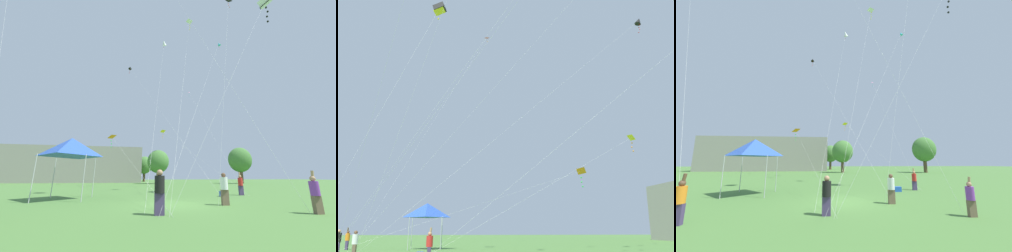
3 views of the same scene
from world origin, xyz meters
The scene contains 21 objects.
ground_plane centered at (0.00, 0.00, 0.00)m, with size 220.00×220.00×0.00m, color #4C7A38.
distant_building centered at (-18.30, 45.19, 4.72)m, with size 35.10×8.34×9.44m, color gray.
tree_far_centre centered at (2.89, 33.64, 4.96)m, with size 5.09×4.58×7.67m.
tree_far_left centered at (22.49, 31.52, 5.44)m, with size 5.58×5.03×8.43m.
tree_near_right centered at (0.43, 54.24, 5.35)m, with size 5.49×4.94×8.28m.
tree_far_right centered at (-7.23, 51.60, 5.90)m, with size 6.06×5.45×9.14m.
festival_tent centered at (-6.59, 3.20, 3.48)m, with size 3.15×3.15×4.13m.
cooler_box centered at (4.81, 3.67, 0.19)m, with size 0.62×0.40×0.39m, color blue.
person_white_shirt centered at (2.78, -0.79, 0.90)m, with size 0.40×0.40×1.67m.
person_purple_shirt centered at (5.40, -3.70, 0.83)m, with size 0.35×0.35×1.71m.
person_red_shirt centered at (6.64, 4.32, 0.90)m, with size 0.38×0.38×1.85m.
person_black_shirt centered at (-1.01, -2.90, 0.94)m, with size 0.41×0.41×1.75m.
kite_pink_delta_1 centered at (9.65, 28.68, 20.66)m, with size 3.30×25.81×21.55m.
kite_white_diamond_3 centered at (2.19, 19.51, 26.40)m, with size 4.43×22.63×27.12m.
kite_white_box_4 centered at (11.09, 3.36, 19.89)m, with size 12.53×7.15×20.74m.
kite_cyan_diamond_5 centered at (10.57, 13.83, 22.67)m, with size 12.10×17.59×23.23m.
kite_black_diamond_6 centered at (-4.29, 25.02, 23.83)m, with size 7.65×26.50×24.43m.
kite_yellow_delta_7 centered at (2.17, 19.61, 8.81)m, with size 5.41×16.39×9.27m.
kite_white_delta_8 centered at (6.33, 15.88, 28.55)m, with size 7.66×20.01×29.31m.
kite_black_delta_9 centered at (8.83, 6.72, 23.43)m, with size 7.08×8.10×24.10m.
kite_orange_delta_10 centered at (-5.96, 18.12, 7.33)m, with size 6.01×22.08×7.87m.
Camera 1 is at (-1.94, -10.82, 1.44)m, focal length 20.00 mm.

